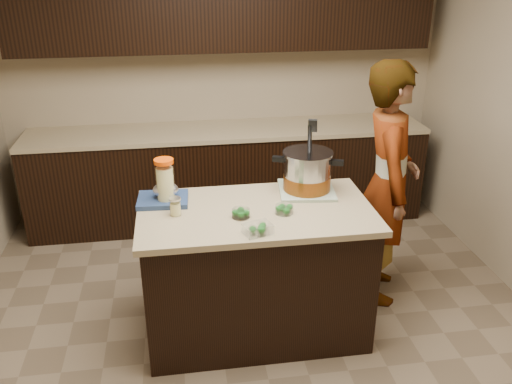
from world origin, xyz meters
TOP-DOWN VIEW (x-y plane):
  - ground_plane at (0.00, 0.00)m, footprint 4.00×4.00m
  - room_shell at (0.00, 0.00)m, footprint 4.04×4.04m
  - back_cabinets at (0.00, 1.74)m, footprint 3.60×0.63m
  - island at (0.00, 0.00)m, footprint 1.46×0.81m
  - dish_towel at (0.38, 0.23)m, footprint 0.40×0.40m
  - stock_pot at (0.38, 0.22)m, footprint 0.45×0.42m
  - lemonade_pitcher at (-0.55, 0.18)m, footprint 0.16×0.16m
  - mason_jar at (-0.49, 0.00)m, footprint 0.08×0.08m
  - broccoli_tub_left at (-0.11, -0.09)m, footprint 0.14×0.14m
  - broccoli_tub_right at (0.16, -0.08)m, footprint 0.13×0.13m
  - broccoli_tub_rect at (-0.04, -0.30)m, footprint 0.18×0.16m
  - blue_tray at (-0.56, 0.20)m, footprint 0.33×0.27m
  - person at (0.98, 0.32)m, footprint 0.56×0.72m

SIDE VIEW (x-z plane):
  - ground_plane at x=0.00m, z-range 0.00..0.00m
  - island at x=0.00m, z-range 0.00..0.90m
  - person at x=0.98m, z-range 0.00..1.74m
  - dish_towel at x=0.38m, z-range 0.90..0.92m
  - broccoli_tub_left at x=-0.11m, z-range 0.90..0.95m
  - broccoli_tub_right at x=0.16m, z-range 0.90..0.95m
  - broccoli_tub_rect at x=-0.04m, z-range 0.90..0.95m
  - back_cabinets at x=0.00m, z-range -0.22..2.10m
  - blue_tray at x=-0.56m, z-range 0.88..1.00m
  - mason_jar at x=-0.49m, z-range 0.89..1.01m
  - stock_pot at x=0.38m, z-range 0.80..1.26m
  - lemonade_pitcher at x=-0.55m, z-range 0.89..1.18m
  - room_shell at x=0.00m, z-range 0.35..3.07m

